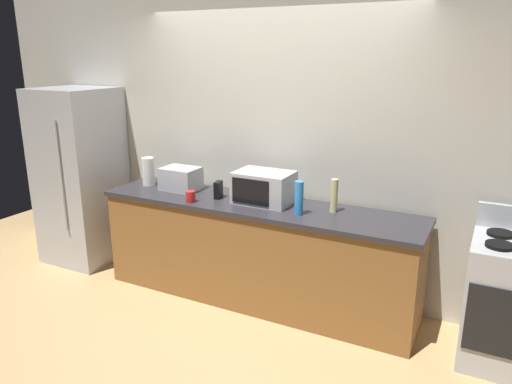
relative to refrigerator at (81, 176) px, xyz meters
name	(u,v)px	position (x,y,z in m)	size (l,w,h in m)	color
ground_plane	(234,319)	(2.05, -0.40, -0.90)	(8.00, 8.00, 0.00)	tan
back_wall	(277,143)	(2.05, 0.41, 0.45)	(6.40, 0.10, 2.70)	beige
counter_run	(256,252)	(2.05, 0.00, -0.45)	(2.84, 0.64, 0.90)	brown
refrigerator	(81,176)	(0.00, 0.00, 0.00)	(0.72, 0.73, 1.80)	#B7BABF
stove_range	(512,303)	(4.05, 0.00, -0.44)	(0.60, 0.61, 1.08)	#B7BABF
microwave	(264,187)	(2.10, 0.05, 0.13)	(0.48, 0.35, 0.27)	#B7BABF
toaster_oven	(181,179)	(1.23, 0.06, 0.10)	(0.34, 0.26, 0.21)	#B7BABF
paper_towel_roll	(148,171)	(0.86, 0.05, 0.13)	(0.12, 0.12, 0.27)	white
cordless_phone	(218,190)	(1.68, -0.01, 0.07)	(0.05, 0.11, 0.15)	black
bottle_spray_cleaner	(299,198)	(2.49, -0.11, 0.14)	(0.07, 0.07, 0.27)	#338CE5
bottle_vinegar	(334,196)	(2.71, 0.08, 0.14)	(0.06, 0.06, 0.27)	beige
mug_red	(191,197)	(1.53, -0.22, 0.05)	(0.08, 0.08, 0.10)	red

